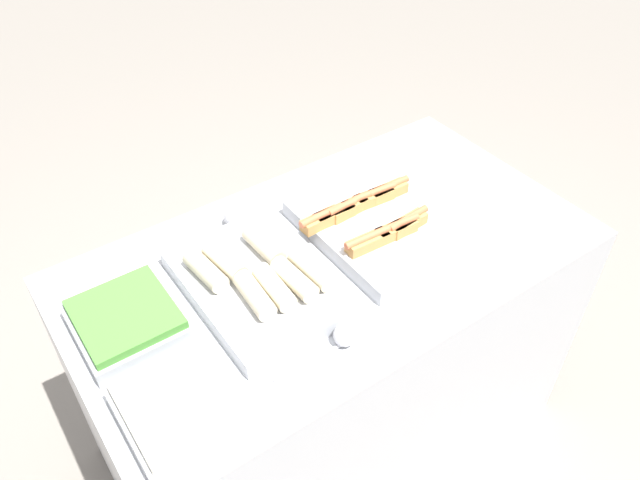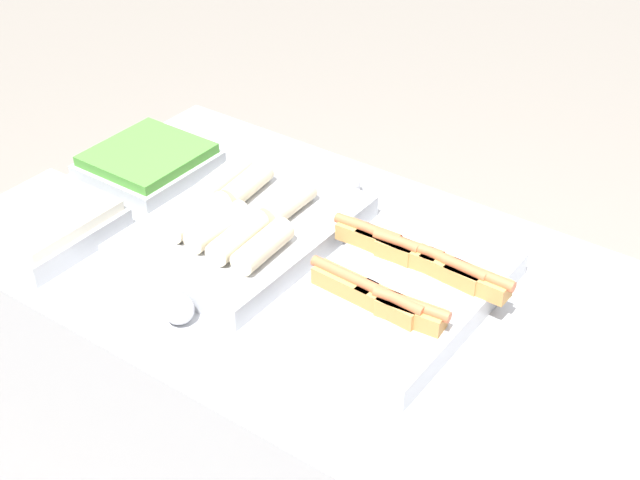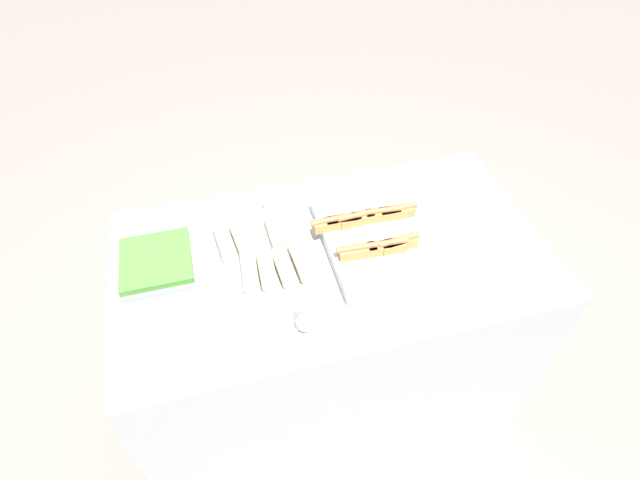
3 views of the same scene
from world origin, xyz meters
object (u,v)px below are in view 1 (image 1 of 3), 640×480
Objects in this scene: tray_hotdogs at (370,227)px; tray_side_back at (127,321)px; tray_wraps at (261,280)px; tray_side_front at (181,408)px; serving_spoon_far at (231,219)px; serving_spoon_near at (342,338)px.

tray_side_back is (-0.75, 0.07, -0.00)m from tray_hotdogs.
tray_wraps is at bearing -11.55° from tray_side_back.
tray_side_front is 1.12× the size of serving_spoon_far.
serving_spoon_far is at bearing 89.94° from serving_spoon_near.
tray_hotdogs is at bearing -41.24° from serving_spoon_far.
tray_side_front is (-0.36, -0.24, -0.00)m from tray_wraps.
tray_wraps is at bearing -178.91° from tray_hotdogs.
tray_side_front is at bearing -145.75° from tray_wraps.
tray_wraps reaches higher than tray_side_front.
tray_side_back reaches higher than serving_spoon_near.
serving_spoon_far is at bearing 51.50° from tray_side_front.
tray_hotdogs is 2.00× the size of serving_spoon_far.
tray_wraps is at bearing 34.25° from tray_side_front.
tray_side_back is 1.12× the size of serving_spoon_near.
serving_spoon_near is (0.42, -0.36, -0.01)m from tray_side_back.
tray_hotdogs is 0.79m from tray_side_front.
serving_spoon_near is (0.07, -0.28, -0.01)m from tray_wraps.
tray_side_front is (-0.75, -0.25, -0.00)m from tray_hotdogs.
serving_spoon_far is at bearing 27.13° from tray_side_back.
tray_hotdogs is at bearing 1.09° from tray_wraps.
tray_wraps is 2.05× the size of serving_spoon_far.
tray_side_back reaches higher than serving_spoon_far.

